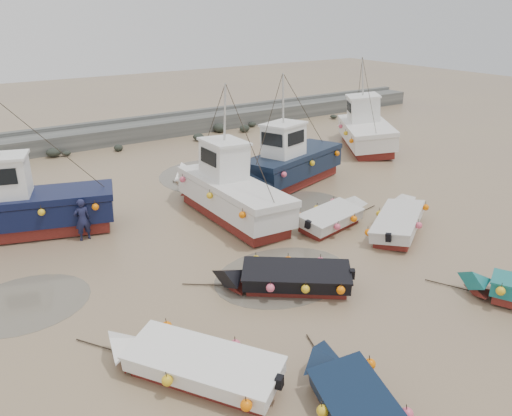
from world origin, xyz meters
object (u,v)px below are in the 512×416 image
(cabin_boat_1, at_px, (226,189))
(cabin_boat_3, at_px, (366,128))
(dinghy_1, at_px, (361,403))
(cabin_boat_0, at_px, (17,207))
(person, at_px, (85,239))
(dinghy_5, at_px, (334,215))
(cabin_boat_2, at_px, (287,163))
(dinghy_0, at_px, (192,360))
(dinghy_4, at_px, (286,275))
(dinghy_3, at_px, (401,219))

(cabin_boat_1, distance_m, cabin_boat_3, 15.84)
(dinghy_1, distance_m, cabin_boat_3, 26.37)
(cabin_boat_0, bearing_deg, person, -115.94)
(dinghy_5, xyz_separation_m, cabin_boat_0, (-12.23, 7.01, 0.78))
(cabin_boat_1, xyz_separation_m, cabin_boat_3, (14.86, 5.47, 0.01))
(dinghy_5, height_order, cabin_boat_3, cabin_boat_3)
(dinghy_1, xyz_separation_m, cabin_boat_2, (8.90, 14.73, 0.80))
(cabin_boat_2, relative_size, cabin_boat_3, 1.06)
(dinghy_0, bearing_deg, dinghy_4, -8.77)
(dinghy_3, relative_size, cabin_boat_2, 0.64)
(dinghy_0, xyz_separation_m, cabin_boat_0, (-2.15, 12.48, 0.80))
(cabin_boat_2, bearing_deg, person, 77.11)
(dinghy_1, height_order, cabin_boat_3, cabin_boat_3)
(cabin_boat_2, bearing_deg, dinghy_0, 117.58)
(cabin_boat_1, bearing_deg, cabin_boat_2, 18.38)
(dinghy_5, bearing_deg, cabin_boat_0, -130.68)
(cabin_boat_1, bearing_deg, dinghy_0, -125.80)
(cabin_boat_0, height_order, cabin_boat_2, same)
(dinghy_0, bearing_deg, cabin_boat_1, 21.21)
(dinghy_4, bearing_deg, dinghy_0, 151.96)
(dinghy_3, height_order, cabin_boat_1, cabin_boat_1)
(person, bearing_deg, cabin_boat_0, -45.44)
(dinghy_3, xyz_separation_m, cabin_boat_1, (-5.72, 5.86, 0.80))
(dinghy_5, bearing_deg, dinghy_1, -49.78)
(dinghy_1, bearing_deg, person, 118.45)
(dinghy_4, relative_size, cabin_boat_1, 0.52)
(dinghy_4, xyz_separation_m, person, (-4.84, 8.13, -0.55))
(dinghy_1, distance_m, dinghy_5, 11.79)
(dinghy_1, bearing_deg, cabin_boat_1, 91.20)
(dinghy_0, bearing_deg, dinghy_3, -17.86)
(dinghy_3, bearing_deg, cabin_boat_2, 154.09)
(cabin_boat_2, xyz_separation_m, person, (-11.52, -0.64, -1.36))
(dinghy_4, bearing_deg, person, 67.97)
(dinghy_0, relative_size, cabin_boat_3, 0.65)
(dinghy_1, relative_size, cabin_boat_2, 0.58)
(dinghy_1, distance_m, dinghy_4, 6.37)
(dinghy_0, xyz_separation_m, dinghy_1, (2.67, -3.71, 0.02))
(dinghy_1, distance_m, cabin_boat_1, 13.62)
(dinghy_1, height_order, cabin_boat_0, cabin_boat_0)
(cabin_boat_1, relative_size, person, 5.36)
(cabin_boat_2, bearing_deg, cabin_boat_1, 92.88)
(dinghy_1, bearing_deg, cabin_boat_3, 62.49)
(dinghy_4, relative_size, cabin_boat_2, 0.55)
(dinghy_5, distance_m, cabin_boat_1, 5.26)
(dinghy_1, xyz_separation_m, dinghy_4, (2.22, 5.97, -0.01))
(dinghy_0, bearing_deg, dinghy_1, -87.84)
(dinghy_1, bearing_deg, cabin_boat_2, 76.80)
(dinghy_4, relative_size, cabin_boat_3, 0.58)
(dinghy_4, xyz_separation_m, dinghy_5, (5.19, 3.21, 0.01))
(cabin_boat_1, xyz_separation_m, person, (-6.53, 1.07, -1.34))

